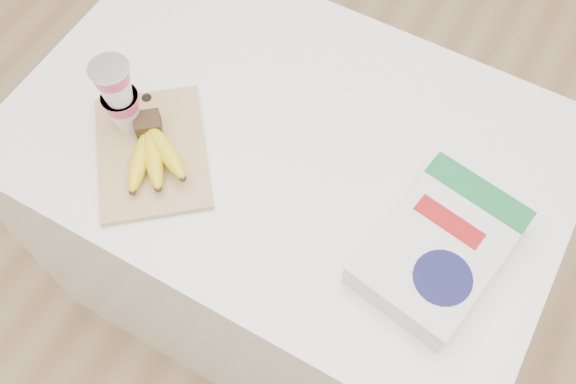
% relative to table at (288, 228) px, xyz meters
% --- Properties ---
extents(table, '(1.09, 0.72, 0.81)m').
position_rel_table_xyz_m(table, '(0.00, 0.00, 0.00)').
color(table, white).
rests_on(table, ground).
extents(cutting_board, '(0.33, 0.35, 0.01)m').
position_rel_table_xyz_m(cutting_board, '(-0.21, -0.16, 0.41)').
color(cutting_board, '#D7B876').
rests_on(cutting_board, table).
extents(bananas, '(0.17, 0.17, 0.06)m').
position_rel_table_xyz_m(bananas, '(-0.19, -0.17, 0.44)').
color(bananas, '#382816').
rests_on(bananas, cutting_board).
extents(yogurt_stack, '(0.08, 0.08, 0.17)m').
position_rel_table_xyz_m(yogurt_stack, '(-0.28, -0.13, 0.51)').
color(yogurt_stack, white).
rests_on(yogurt_stack, cutting_board).
extents(cereal_box, '(0.24, 0.32, 0.06)m').
position_rel_table_xyz_m(cereal_box, '(0.35, -0.08, 0.44)').
color(cereal_box, white).
rests_on(cereal_box, table).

